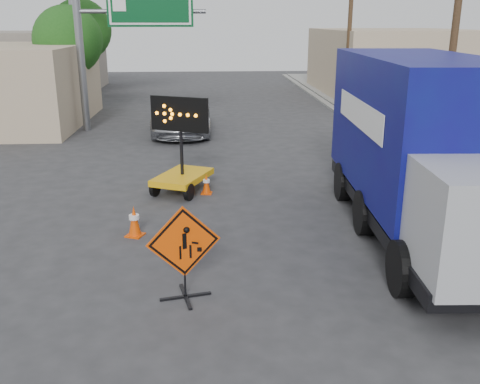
{
  "coord_description": "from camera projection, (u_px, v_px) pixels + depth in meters",
  "views": [
    {
      "loc": [
        -0.57,
        -8.63,
        5.18
      ],
      "look_at": [
        0.18,
        3.2,
        1.38
      ],
      "focal_mm": 40.0,
      "sensor_mm": 36.0,
      "label": 1
    }
  ],
  "objects": [
    {
      "name": "box_truck",
      "position": [
        422.0,
        158.0,
        13.02
      ],
      "size": [
        3.32,
        9.35,
        4.38
      ],
      "rotation": [
        0.0,
        0.0,
        -0.05
      ],
      "color": "black",
      "rests_on": "ground"
    },
    {
      "name": "highway_gantry",
      "position": [
        122.0,
        23.0,
        25.06
      ],
      "size": [
        6.18,
        0.38,
        6.9
      ],
      "color": "slate",
      "rests_on": "ground"
    },
    {
      "name": "utility_pole_far",
      "position": [
        349.0,
        30.0,
        31.67
      ],
      "size": [
        1.8,
        0.26,
        9.0
      ],
      "color": "#4A301F",
      "rests_on": "ground"
    },
    {
      "name": "ground",
      "position": [
        241.0,
        317.0,
        9.82
      ],
      "size": [
        100.0,
        100.0,
        0.0
      ],
      "primitive_type": "plane",
      "color": "#2D2D30",
      "rests_on": "ground"
    },
    {
      "name": "arrow_board",
      "position": [
        182.0,
        171.0,
        16.82
      ],
      "size": [
        2.02,
        2.44,
        3.01
      ],
      "rotation": [
        0.0,
        0.0,
        -0.43
      ],
      "color": "#E2A20C",
      "rests_on": "ground"
    },
    {
      "name": "curb_right",
      "position": [
        377.0,
        138.0,
        24.48
      ],
      "size": [
        0.4,
        60.0,
        0.12
      ],
      "primitive_type": "cube",
      "color": "gray",
      "rests_on": "ground"
    },
    {
      "name": "cone_b",
      "position": [
        134.0,
        221.0,
        13.39
      ],
      "size": [
        0.53,
        0.53,
        0.79
      ],
      "rotation": [
        0.0,
        0.0,
        -0.39
      ],
      "color": "#E64604",
      "rests_on": "ground"
    },
    {
      "name": "construction_sign",
      "position": [
        184.0,
        251.0,
        10.19
      ],
      "size": [
        1.41,
        1.01,
        1.9
      ],
      "rotation": [
        0.0,
        0.0,
        0.22
      ],
      "color": "black",
      "rests_on": "ground"
    },
    {
      "name": "utility_pole_near",
      "position": [
        454.0,
        36.0,
        18.36
      ],
      "size": [
        1.8,
        0.26,
        9.0
      ],
      "color": "#4A301F",
      "rests_on": "ground"
    },
    {
      "name": "cone_c",
      "position": [
        206.0,
        184.0,
        16.71
      ],
      "size": [
        0.37,
        0.37,
        0.65
      ],
      "rotation": [
        0.0,
        0.0,
        -0.12
      ],
      "color": "#E64604",
      "rests_on": "ground"
    },
    {
      "name": "cone_a",
      "position": [
        189.0,
        233.0,
        12.79
      ],
      "size": [
        0.36,
        0.36,
        0.65
      ],
      "rotation": [
        0.0,
        0.0,
        -0.08
      ],
      "color": "#E64604",
      "rests_on": "ground"
    },
    {
      "name": "sidewalk_right",
      "position": [
        426.0,
        137.0,
        24.61
      ],
      "size": [
        4.0,
        60.0,
        0.15
      ],
      "primitive_type": "cube",
      "color": "gray",
      "rests_on": "ground"
    },
    {
      "name": "building_right_far",
      "position": [
        394.0,
        63.0,
        38.4
      ],
      "size": [
        10.0,
        14.0,
        4.6
      ],
      "primitive_type": "cube",
      "color": "tan",
      "rests_on": "ground"
    },
    {
      "name": "storefront_left_far",
      "position": [
        15.0,
        62.0,
        40.55
      ],
      "size": [
        12.0,
        10.0,
        4.4
      ],
      "primitive_type": "cube",
      "color": "gray",
      "rests_on": "ground"
    },
    {
      "name": "pickup_truck",
      "position": [
        182.0,
        117.0,
        25.57
      ],
      "size": [
        2.71,
        5.82,
        1.61
      ],
      "primitive_type": "imported",
      "rotation": [
        0.0,
        0.0,
        0.0
      ],
      "color": "#B5B8BD",
      "rests_on": "ground"
    },
    {
      "name": "tree_left_near",
      "position": [
        68.0,
        40.0,
        28.97
      ],
      "size": [
        3.71,
        3.71,
        6.03
      ],
      "color": "#4A301F",
      "rests_on": "ground"
    },
    {
      "name": "tree_left_far",
      "position": [
        81.0,
        30.0,
        36.38
      ],
      "size": [
        4.1,
        4.1,
        6.66
      ],
      "color": "#4A301F",
      "rests_on": "ground"
    }
  ]
}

